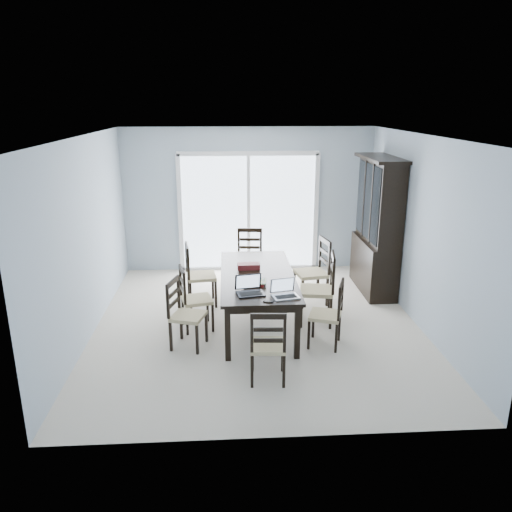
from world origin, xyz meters
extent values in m
plane|color=beige|center=(0.00, 0.00, 0.00)|extent=(5.00, 5.00, 0.00)
plane|color=white|center=(0.00, 0.00, 2.60)|extent=(5.00, 5.00, 0.00)
cube|color=#9EAFBD|center=(0.00, 2.50, 1.30)|extent=(4.50, 0.02, 2.60)
cube|color=#9EAFBD|center=(-2.25, 0.00, 1.30)|extent=(0.02, 5.00, 2.60)
cube|color=#9EAFBD|center=(2.25, 0.00, 1.30)|extent=(0.02, 5.00, 2.60)
cube|color=gray|center=(0.00, 3.50, -0.05)|extent=(4.50, 2.00, 0.10)
cube|color=#99999E|center=(0.00, 4.50, 0.55)|extent=(4.50, 0.06, 1.10)
cube|color=black|center=(0.00, 0.00, 0.73)|extent=(1.00, 2.20, 0.04)
cube|color=black|center=(0.00, 0.00, 0.67)|extent=(0.88, 2.08, 0.10)
cube|color=black|center=(-0.42, -1.00, 0.34)|extent=(0.07, 0.07, 0.69)
cube|color=black|center=(0.42, -1.00, 0.34)|extent=(0.07, 0.07, 0.69)
cube|color=black|center=(-0.42, 1.00, 0.34)|extent=(0.07, 0.07, 0.69)
cube|color=black|center=(0.42, 1.00, 0.34)|extent=(0.07, 0.07, 0.69)
cube|color=black|center=(2.01, 1.25, 0.42)|extent=(0.45, 1.30, 0.85)
cube|color=black|center=(2.04, 1.25, 1.50)|extent=(0.38, 1.30, 1.30)
cube|color=black|center=(2.01, 1.25, 2.17)|extent=(0.50, 1.38, 0.05)
cube|color=black|center=(1.84, 0.83, 1.50)|extent=(0.02, 0.36, 1.18)
cube|color=black|center=(1.84, 1.25, 1.50)|extent=(0.02, 0.36, 1.18)
cube|color=black|center=(1.84, 1.67, 1.50)|extent=(0.02, 0.36, 1.18)
cube|color=silver|center=(0.00, 2.48, 1.05)|extent=(2.40, 0.02, 2.10)
cube|color=white|center=(0.00, 2.46, 2.14)|extent=(2.52, 0.05, 0.08)
cube|color=white|center=(0.00, 2.46, 1.05)|extent=(0.06, 0.05, 2.10)
cube|color=white|center=(0.00, 2.46, 0.03)|extent=(2.52, 0.05, 0.05)
cube|color=black|center=(-1.03, -0.39, 0.20)|extent=(0.04, 0.04, 0.40)
cube|color=black|center=(-1.13, -0.73, 0.20)|extent=(0.04, 0.04, 0.40)
cube|color=black|center=(-0.70, -0.49, 0.20)|extent=(0.04, 0.04, 0.40)
cube|color=black|center=(-0.80, -0.83, 0.20)|extent=(0.04, 0.04, 0.40)
cube|color=tan|center=(-0.91, -0.61, 0.42)|extent=(0.48, 0.48, 0.05)
cube|color=black|center=(-1.04, 0.06, 0.20)|extent=(0.04, 0.04, 0.40)
cube|color=black|center=(-0.96, -0.28, 0.20)|extent=(0.04, 0.04, 0.40)
cube|color=black|center=(-0.70, 0.14, 0.20)|extent=(0.04, 0.04, 0.40)
cube|color=black|center=(-0.62, -0.20, 0.20)|extent=(0.04, 0.04, 0.40)
cube|color=tan|center=(-0.83, -0.07, 0.42)|extent=(0.47, 0.47, 0.05)
cube|color=black|center=(-1.02, 0.96, 0.22)|extent=(0.04, 0.04, 0.43)
cube|color=black|center=(-0.97, 0.58, 0.22)|extent=(0.04, 0.04, 0.43)
cube|color=black|center=(-0.64, 1.01, 0.22)|extent=(0.04, 0.04, 0.43)
cube|color=black|center=(-0.59, 0.63, 0.22)|extent=(0.04, 0.04, 0.43)
cube|color=tan|center=(-0.80, 0.79, 0.46)|extent=(0.48, 0.48, 0.05)
cube|color=black|center=(0.93, -0.89, 0.19)|extent=(0.04, 0.04, 0.39)
cube|color=black|center=(1.04, -0.57, 0.19)|extent=(0.04, 0.04, 0.39)
cube|color=black|center=(0.60, -0.78, 0.19)|extent=(0.04, 0.04, 0.39)
cube|color=black|center=(0.72, -0.46, 0.19)|extent=(0.04, 0.04, 0.39)
cube|color=tan|center=(0.82, -0.67, 0.41)|extent=(0.48, 0.48, 0.05)
cube|color=black|center=(1.00, -0.21, 0.23)|extent=(0.04, 0.04, 0.45)
cube|color=black|center=(1.06, 0.19, 0.23)|extent=(0.04, 0.04, 0.45)
cube|color=black|center=(0.60, -0.15, 0.23)|extent=(0.04, 0.04, 0.45)
cube|color=black|center=(0.66, 0.25, 0.23)|extent=(0.04, 0.04, 0.45)
cube|color=tan|center=(0.83, 0.02, 0.48)|extent=(0.50, 0.50, 0.05)
cube|color=black|center=(1.11, 0.60, 0.23)|extent=(0.04, 0.04, 0.45)
cube|color=black|center=(1.04, 0.99, 0.23)|extent=(0.04, 0.04, 0.45)
cube|color=black|center=(0.72, 0.53, 0.23)|extent=(0.04, 0.04, 0.45)
cube|color=black|center=(0.65, 0.92, 0.23)|extent=(0.04, 0.04, 0.45)
cube|color=tan|center=(0.88, 0.76, 0.48)|extent=(0.51, 0.51, 0.05)
cube|color=black|center=(-0.16, -1.63, 0.20)|extent=(0.03, 0.03, 0.39)
cube|color=black|center=(0.19, -1.65, 0.20)|extent=(0.03, 0.03, 0.39)
cube|color=black|center=(-0.14, -1.28, 0.20)|extent=(0.03, 0.03, 0.39)
cube|color=black|center=(0.21, -1.30, 0.20)|extent=(0.03, 0.03, 0.39)
cube|color=tan|center=(0.02, -1.46, 0.42)|extent=(0.41, 0.41, 0.05)
cube|color=black|center=(0.17, 1.71, 0.21)|extent=(0.04, 0.04, 0.43)
cube|color=black|center=(-0.20, 1.75, 0.21)|extent=(0.04, 0.04, 0.43)
cube|color=black|center=(0.14, 1.33, 0.21)|extent=(0.04, 0.04, 0.43)
cube|color=black|center=(-0.24, 1.37, 0.21)|extent=(0.04, 0.04, 0.43)
cube|color=tan|center=(-0.03, 1.54, 0.45)|extent=(0.46, 0.46, 0.05)
cube|color=black|center=(-0.13, -0.75, 0.76)|extent=(0.37, 0.29, 0.02)
cube|color=silver|center=(-0.13, -0.75, 0.87)|extent=(0.29, 0.09, 0.18)
cube|color=#B1B1B3|center=(0.29, -0.87, 0.76)|extent=(0.35, 0.28, 0.02)
cube|color=silver|center=(0.29, -0.87, 0.87)|extent=(0.28, 0.09, 0.17)
cube|color=maroon|center=(-0.06, -0.40, 0.77)|extent=(0.30, 0.25, 0.03)
cube|color=gold|center=(-0.05, -0.40, 0.79)|extent=(0.30, 0.24, 0.01)
cube|color=black|center=(0.07, -1.00, 0.76)|extent=(0.13, 0.09, 0.01)
cube|color=#53101E|center=(-0.11, 0.23, 0.79)|extent=(0.32, 0.17, 0.08)
cube|color=maroon|center=(-0.63, 3.64, 0.45)|extent=(1.98, 1.80, 0.91)
cube|color=#969696|center=(-0.63, 3.64, 0.94)|extent=(2.03, 1.86, 0.06)
camera|label=1|loc=(-0.42, -6.44, 3.01)|focal=35.00mm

